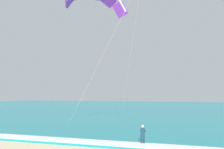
% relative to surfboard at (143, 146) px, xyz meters
% --- Properties ---
extents(sea, '(200.00, 120.00, 0.20)m').
position_rel_surfboard_xyz_m(sea, '(-1.82, 58.25, 0.07)').
color(sea, teal).
rests_on(sea, ground).
extents(surf_foam, '(200.00, 1.96, 0.04)m').
position_rel_surfboard_xyz_m(surf_foam, '(-1.82, -0.75, 0.19)').
color(surf_foam, white).
rests_on(surf_foam, sea).
extents(surfboard, '(0.59, 1.44, 0.09)m').
position_rel_surfboard_xyz_m(surfboard, '(0.00, 0.00, 0.00)').
color(surfboard, yellow).
rests_on(surfboard, ground).
extents(kitesurfer, '(0.55, 0.55, 1.69)m').
position_rel_surfboard_xyz_m(kitesurfer, '(-0.00, 0.02, 0.91)').
color(kitesurfer, '#143347').
rests_on(kitesurfer, ground).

